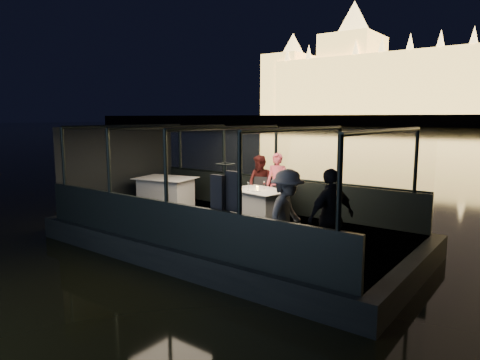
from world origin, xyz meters
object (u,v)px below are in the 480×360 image
Objects in this scene: wine_bottle at (235,183)px; chair_port_left at (258,198)px; person_woman_coral at (277,187)px; dining_table_aft at (166,193)px; person_man_maroon at (260,185)px; dining_table_central at (259,205)px; passenger_dark at (331,217)px; chair_port_right at (275,200)px; coat_stand at (225,208)px; passenger_stripe at (287,215)px.

chair_port_left is at bearing 72.58° from wine_bottle.
dining_table_aft is at bearing 179.77° from person_woman_coral.
chair_port_left is 0.59× the size of person_woman_coral.
person_man_maroon reaches higher than chair_port_left.
dining_table_central is 0.86× the size of passenger_dark.
coat_stand reaches higher than chair_port_right.
coat_stand is (1.44, -3.14, 0.45)m from chair_port_left.
passenger_dark reaches higher than dining_table_aft.
coat_stand is 3.52m from person_woman_coral.
dining_table_aft is at bearing -179.12° from wine_bottle.
wine_bottle is (-0.67, -0.95, 0.17)m from person_woman_coral.
person_man_maroon is 3.98m from passenger_stripe.
dining_table_central is at bearing -113.48° from person_woman_coral.
passenger_stripe is at bearing -46.32° from passenger_dark.
person_woman_coral reaches higher than dining_table_central.
wine_bottle is (-2.75, 2.05, 0.06)m from passenger_stripe.
chair_port_right is at bearing -13.51° from chair_port_left.
passenger_stripe is at bearing -42.49° from person_man_maroon.
dining_table_central is at bearing 111.89° from coat_stand.
wine_bottle is at bearing 44.51° from passenger_stripe.
chair_port_right is 1.12m from wine_bottle.
chair_port_right is at bearing -88.21° from person_woman_coral.
dining_table_aft is 3.30m from chair_port_right.
chair_port_right reaches higher than dining_table_central.
person_man_maroon is 0.91× the size of passenger_dark.
wine_bottle is (-1.67, 2.43, 0.02)m from coat_stand.
coat_stand reaches higher than chair_port_left.
passenger_dark reaches higher than chair_port_right.
passenger_dark is at bearing -37.86° from chair_port_right.
chair_port_right is 0.47× the size of passenger_dark.
passenger_dark reaches higher than person_woman_coral.
person_woman_coral is 1.06× the size of person_man_maroon.
wine_bottle is at bearing -143.11° from person_woman_coral.
passenger_stripe is (1.98, -2.73, 0.40)m from chair_port_right.
dining_table_aft reaches higher than dining_table_central.
person_woman_coral is 1.17m from wine_bottle.
wine_bottle is (-0.14, -0.95, 0.17)m from person_man_maroon.
passenger_dark is (3.31, -2.72, 0.10)m from person_man_maroon.
passenger_stripe is (1.08, 0.38, -0.05)m from coat_stand.
coat_stand is 2.95m from wine_bottle.
person_woman_coral is (3.13, 0.98, 0.36)m from dining_table_aft.
coat_stand is 1.06× the size of passenger_stripe.
person_man_maroon is at bearing 100.72° from chair_port_left.
coat_stand reaches higher than wine_bottle.
person_man_maroon is 4.29m from passenger_dark.
chair_port_right is at bearing 12.47° from dining_table_aft.
chair_port_right is (3.23, 0.71, 0.06)m from dining_table_aft.
chair_port_right is (0.54, -0.04, 0.00)m from chair_port_left.
person_woman_coral is (-0.99, 3.38, -0.15)m from coat_stand.
passenger_stripe reaches higher than wine_bottle.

